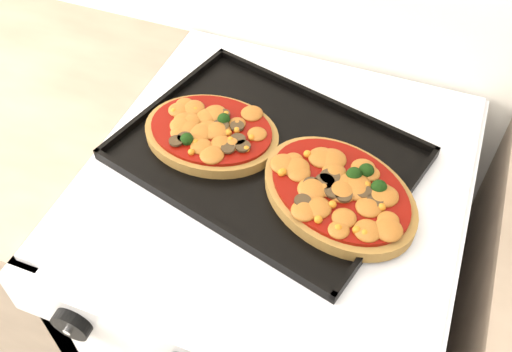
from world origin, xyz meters
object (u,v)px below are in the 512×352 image
at_px(pizza_right, 339,192).
at_px(baking_tray, 267,153).
at_px(stove, 272,306).
at_px(pizza_left, 211,132).

bearing_deg(pizza_right, baking_tray, 159.44).
bearing_deg(pizza_right, stove, 161.65).
height_order(stove, pizza_right, pizza_right).
xyz_separation_m(stove, pizza_right, (0.11, -0.04, 0.48)).
distance_m(pizza_left, pizza_right, 0.23).
bearing_deg(baking_tray, stove, -15.05).
bearing_deg(pizza_left, stove, -6.26).
relative_size(stove, pizza_right, 3.60).
distance_m(baking_tray, pizza_right, 0.14).
relative_size(stove, baking_tray, 2.04).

